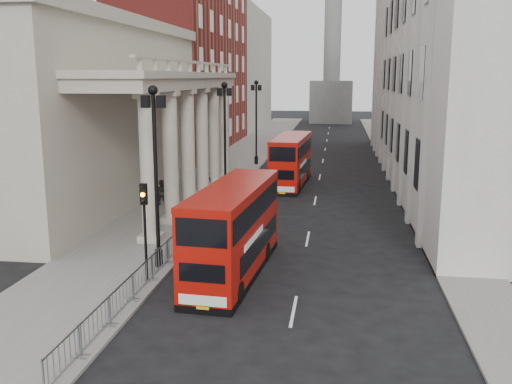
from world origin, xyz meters
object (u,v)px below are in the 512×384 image
lamp_post_mid (225,131)px  bus_near (234,228)px  bus_far (291,160)px  lamp_post_south (156,165)px  pedestrian_b (161,192)px  traffic_light (144,214)px  lamp_post_north (256,116)px  monument_column (333,38)px  pedestrian_a (150,197)px  pedestrian_c (207,181)px

lamp_post_mid → bus_near: size_ratio=0.87×
lamp_post_mid → bus_far: lamp_post_mid is taller
lamp_post_south → pedestrian_b: size_ratio=4.77×
traffic_light → pedestrian_b: traffic_light is taller
lamp_post_mid → lamp_post_north: (0.00, 16.00, 0.00)m
traffic_light → monument_column: bearing=85.9°
monument_column → lamp_post_south: bearing=-94.3°
monument_column → traffic_light: 91.17m
traffic_light → pedestrian_a: traffic_light is taller
lamp_post_north → pedestrian_c: size_ratio=5.36×
monument_column → pedestrian_c: 72.47m
bus_near → pedestrian_b: bus_near is taller
lamp_post_mid → pedestrian_c: size_ratio=5.36×
lamp_post_south → bus_far: 22.25m
monument_column → bus_near: bearing=-91.9°
bus_near → pedestrian_a: size_ratio=5.74×
pedestrian_b → pedestrian_c: (2.06, 5.01, -0.10)m
traffic_light → pedestrian_c: size_ratio=2.77×
lamp_post_mid → pedestrian_b: (-3.82, -3.40, -3.92)m
lamp_post_mid → traffic_light: size_ratio=1.93×
bus_near → pedestrian_b: (-7.42, 12.79, -1.14)m
lamp_post_mid → bus_far: size_ratio=0.87×
lamp_post_south → lamp_post_north: (0.00, 32.00, 0.00)m
bus_far → pedestrian_b: size_ratio=5.47×
pedestrian_b → monument_column: bearing=-96.6°
bus_near → bus_far: size_ratio=1.00×
bus_near → pedestrian_c: (-5.36, 17.80, -1.23)m
pedestrian_b → pedestrian_c: pedestrian_b is taller
lamp_post_north → bus_near: size_ratio=0.87×
lamp_post_mid → traffic_light: 18.11m
lamp_post_south → pedestrian_c: bearing=95.7°
lamp_post_mid → pedestrian_c: lamp_post_mid is taller
lamp_post_mid → pedestrian_a: lamp_post_mid is taller
lamp_post_south → pedestrian_c: 18.15m
monument_column → pedestrian_b: monument_column is taller
lamp_post_mid → bus_near: lamp_post_mid is taller
lamp_post_south → lamp_post_mid: 16.00m
lamp_post_mid → bus_near: bearing=-77.5°
pedestrian_c → lamp_post_south: bearing=-76.6°
lamp_post_south → lamp_post_mid: size_ratio=1.00×
traffic_light → bus_far: size_ratio=0.45×
bus_near → pedestrian_c: bearing=111.0°
bus_far → pedestrian_b: (-8.19, -9.04, -1.13)m
lamp_post_mid → pedestrian_c: bearing=137.6°
pedestrian_b → lamp_post_north: bearing=-99.8°
lamp_post_south → traffic_light: bearing=-87.2°
traffic_light → bus_far: 24.05m
pedestrian_a → bus_far: bearing=58.0°
pedestrian_a → pedestrian_c: pedestrian_a is taller
lamp_post_south → pedestrian_c: (-1.76, 17.61, -4.02)m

